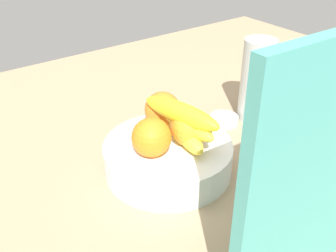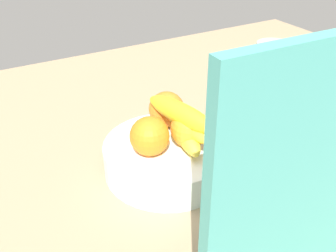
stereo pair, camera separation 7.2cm
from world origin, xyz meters
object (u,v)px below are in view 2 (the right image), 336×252
orange_center (167,109)px  orange_front_left (150,137)px  fruit_bowl (168,157)px  jar_lid (233,123)px  orange_front_right (190,129)px  thermos_tumbler (269,85)px  banana_bunch (183,122)px  cutting_board (304,181)px

orange_center → orange_front_left: bearing=44.0°
fruit_bowl → jar_lid: (-21.59, -7.01, -2.16)cm
fruit_bowl → jar_lid: 22.81cm
orange_center → jar_lid: bearing=-178.0°
fruit_bowl → orange_front_right: size_ratio=3.42×
orange_front_left → thermos_tumbler: 33.64cm
orange_front_left → orange_front_right: size_ratio=1.00×
jar_lid → fruit_bowl: bearing=18.0°
banana_bunch → orange_front_left: bearing=5.6°
banana_bunch → cutting_board: (2.17, 30.38, 7.77)cm
orange_front_left → jar_lid: size_ratio=1.08×
fruit_bowl → orange_front_right: orange_front_right is taller
cutting_board → jar_lid: cutting_board is taller
orange_center → thermos_tumbler: bearing=176.3°
orange_front_left → thermos_tumbler: (-33.14, -5.79, 0.11)cm
fruit_bowl → orange_center: size_ratio=3.42×
orange_front_right → cutting_board: 29.75cm
orange_front_left → fruit_bowl: bearing=-166.3°
orange_center → orange_front_right: bearing=89.9°
fruit_bowl → banana_bunch: size_ratio=1.39×
banana_bunch → thermos_tumbler: size_ratio=0.91×
orange_front_left → cutting_board: size_ratio=0.20×
cutting_board → thermos_tumbler: cutting_board is taller
cutting_board → thermos_tumbler: size_ratio=1.85×
banana_bunch → jar_lid: 21.99cm
orange_front_left → cutting_board: (-5.28, 29.65, 8.36)cm
cutting_board → thermos_tumbler: (-27.86, -35.44, -8.25)cm
orange_front_left → banana_bunch: banana_bunch is taller
orange_center → cutting_board: 38.10cm
orange_front_right → thermos_tumbler: bearing=-164.6°
orange_front_left → orange_front_right: bearing=171.1°
orange_center → banana_bunch: size_ratio=0.41×
orange_front_right → orange_center: bearing=-90.1°
fruit_bowl → banana_bunch: (-3.11, 0.32, 7.21)cm
cutting_board → thermos_tumbler: bearing=-126.5°
thermos_tumbler → fruit_bowl: bearing=9.3°
jar_lid → thermos_tumbler: bearing=162.5°
orange_front_right → banana_bunch: banana_bunch is taller
jar_lid → orange_front_left: bearing=17.3°
orange_front_left → orange_front_right: (-7.69, 1.20, 0.00)cm
orange_front_right → thermos_tumbler: (-25.45, -6.99, 0.11)cm
orange_front_left → thermos_tumbler: size_ratio=0.37×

